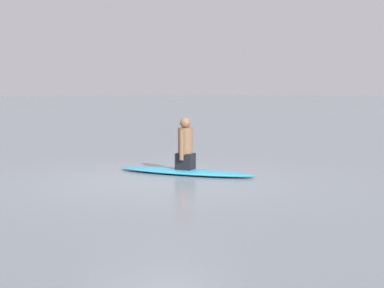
# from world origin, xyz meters

# --- Properties ---
(ground_plane) EXTENTS (400.00, 400.00, 0.00)m
(ground_plane) POSITION_xyz_m (0.00, 0.00, 0.00)
(ground_plane) COLOR gray
(surfboard) EXTENTS (2.75, 1.85, 0.09)m
(surfboard) POSITION_xyz_m (0.35, -0.81, 0.05)
(surfboard) COLOR #339EC6
(surfboard) RESTS_ON ground
(person_paddler) EXTENTS (0.41, 0.41, 0.98)m
(person_paddler) POSITION_xyz_m (0.35, -0.81, 0.53)
(person_paddler) COLOR black
(person_paddler) RESTS_ON surfboard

